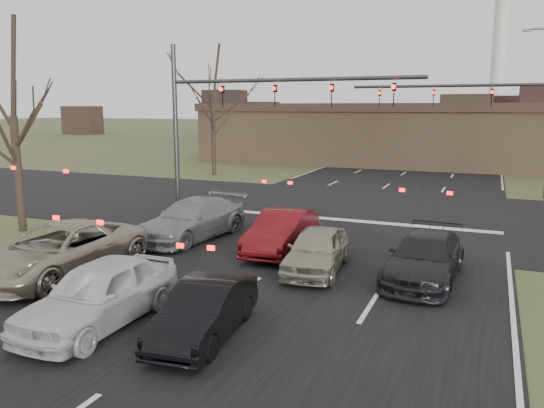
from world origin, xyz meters
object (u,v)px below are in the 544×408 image
Objects in this scene: mast_arm_far at (497,107)px; car_charcoal_sedan at (424,258)px; mast_arm_near at (234,105)px; car_silver_ahead at (317,250)px; building at (442,135)px; car_black_hatch at (205,310)px; car_red_ahead at (282,232)px; car_silver_suv at (61,250)px; car_white_sedan at (100,293)px; car_grey_ahead at (193,219)px.

mast_arm_far is 17.78m from car_charcoal_sedan.
mast_arm_near reaches higher than car_silver_ahead.
mast_arm_far reaches higher than building.
car_black_hatch is at bearing -103.93° from car_silver_ahead.
mast_arm_near reaches higher than building.
car_red_ahead is 1.10× the size of car_silver_ahead.
car_silver_suv is 7.20m from car_red_ahead.
mast_arm_far is 17.75m from car_red_ahead.
car_white_sedan reaches higher than car_grey_ahead.
mast_arm_near reaches higher than car_red_ahead.
building is at bearing 85.39° from car_grey_ahead.
car_silver_suv is (-7.63, -35.92, -1.88)m from building.
building is 36.77m from car_silver_suv.
car_black_hatch is 7.23m from car_red_ahead.
car_grey_ahead reaches higher than car_charcoal_sedan.
car_grey_ahead is (-8.86, 1.73, 0.08)m from car_charcoal_sedan.
car_red_ahead reaches higher than car_charcoal_sedan.
car_charcoal_sedan is at bearing -3.85° from car_grey_ahead.
car_silver_ahead is (6.94, 3.39, -0.11)m from car_silver_suv.
car_white_sedan is at bearing -178.92° from car_black_hatch.
mast_arm_near is 14.40m from car_white_sedan.
car_silver_suv is 5.64m from car_grey_ahead.
car_white_sedan is at bearing -76.75° from mast_arm_near.
car_white_sedan is at bearing -66.72° from car_grey_ahead.
car_charcoal_sedan is (3.99, 5.88, 0.06)m from car_black_hatch.
car_white_sedan reaches higher than car_charcoal_sedan.
car_black_hatch is at bearing 7.39° from car_white_sedan.
car_red_ahead is (4.73, -5.87, -4.35)m from mast_arm_near.
car_white_sedan is (3.15, -13.38, -4.31)m from mast_arm_near.
car_black_hatch is 9.03m from car_grey_ahead.
mast_arm_far is 2.39× the size of car_charcoal_sedan.
car_red_ahead is (1.58, 7.51, -0.05)m from car_white_sedan.
building is 10.63× the size of car_silver_ahead.
building reaches higher than car_grey_ahead.
car_silver_suv is at bearing 145.08° from car_white_sedan.
mast_arm_near is at bearing -138.78° from mast_arm_far.
car_charcoal_sedan is 9.03m from car_grey_ahead.
car_white_sedan is 0.96× the size of car_charcoal_sedan.
mast_arm_near reaches higher than car_white_sedan.
car_white_sedan is 7.67m from car_red_ahead.
car_red_ahead is (3.87, -0.44, -0.04)m from car_grey_ahead.
mast_arm_far reaches higher than car_black_hatch.
car_white_sedan is 8.28m from car_grey_ahead.
car_red_ahead is at bearing -112.84° from mast_arm_far.
car_black_hatch is at bearing -84.13° from car_red_ahead.
car_silver_ahead is (1.81, -1.66, -0.04)m from car_red_ahead.
mast_arm_near is at bearing 126.80° from car_red_ahead.
car_grey_ahead is 1.19× the size of car_red_ahead.
car_charcoal_sedan is at bearing 21.88° from car_silver_suv.
mast_arm_far reaches higher than car_silver_suv.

